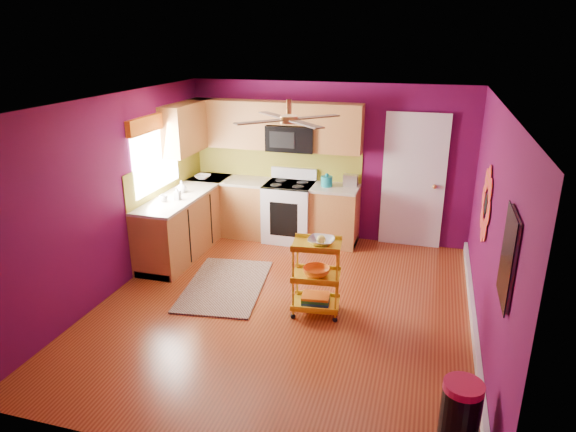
% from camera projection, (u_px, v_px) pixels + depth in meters
% --- Properties ---
extents(ground, '(5.00, 5.00, 0.00)m').
position_uv_depth(ground, '(284.00, 307.00, 6.34)').
color(ground, maroon).
rests_on(ground, ground).
extents(room_envelope, '(4.54, 5.04, 2.52)m').
position_uv_depth(room_envelope, '(286.00, 180.00, 5.79)').
color(room_envelope, '#57093C').
rests_on(room_envelope, ground).
extents(lower_cabinets, '(2.81, 2.31, 0.94)m').
position_uv_depth(lower_cabinets, '(235.00, 216.00, 8.19)').
color(lower_cabinets, '#985E29').
rests_on(lower_cabinets, ground).
extents(electric_range, '(0.76, 0.66, 1.13)m').
position_uv_depth(electric_range, '(289.00, 211.00, 8.29)').
color(electric_range, white).
rests_on(electric_range, ground).
extents(upper_cabinetry, '(2.80, 2.30, 1.26)m').
position_uv_depth(upper_cabinetry, '(247.00, 128.00, 8.03)').
color(upper_cabinetry, '#985E29').
rests_on(upper_cabinetry, ground).
extents(left_window, '(0.08, 1.35, 1.08)m').
position_uv_depth(left_window, '(155.00, 142.00, 7.28)').
color(left_window, white).
rests_on(left_window, ground).
extents(panel_door, '(0.95, 0.11, 2.15)m').
position_uv_depth(panel_door, '(413.00, 183.00, 7.89)').
color(panel_door, white).
rests_on(panel_door, ground).
extents(right_wall_art, '(0.04, 2.74, 1.04)m').
position_uv_depth(right_wall_art, '(494.00, 224.00, 4.98)').
color(right_wall_art, black).
rests_on(right_wall_art, ground).
extents(ceiling_fan, '(1.01, 1.01, 0.26)m').
position_uv_depth(ceiling_fan, '(289.00, 118.00, 5.76)').
color(ceiling_fan, '#BF8C3F').
rests_on(ceiling_fan, ground).
extents(shag_rug, '(1.19, 1.73, 0.02)m').
position_uv_depth(shag_rug, '(225.00, 285.00, 6.86)').
color(shag_rug, black).
rests_on(shag_rug, ground).
extents(rolling_cart, '(0.60, 0.47, 1.01)m').
position_uv_depth(rolling_cart, '(317.00, 274.00, 6.03)').
color(rolling_cart, gold).
rests_on(rolling_cart, ground).
extents(trash_can, '(0.40, 0.40, 0.61)m').
position_uv_depth(trash_can, '(460.00, 415.00, 4.10)').
color(trash_can, black).
rests_on(trash_can, ground).
extents(teal_kettle, '(0.18, 0.18, 0.21)m').
position_uv_depth(teal_kettle, '(327.00, 181.00, 7.98)').
color(teal_kettle, teal).
rests_on(teal_kettle, lower_cabinets).
extents(toaster, '(0.22, 0.15, 0.18)m').
position_uv_depth(toaster, '(351.00, 180.00, 8.00)').
color(toaster, beige).
rests_on(toaster, lower_cabinets).
extents(soap_bottle_a, '(0.08, 0.09, 0.19)m').
position_uv_depth(soap_bottle_a, '(177.00, 193.00, 7.33)').
color(soap_bottle_a, '#EA3F72').
rests_on(soap_bottle_a, lower_cabinets).
extents(soap_bottle_b, '(0.14, 0.14, 0.18)m').
position_uv_depth(soap_bottle_b, '(182.00, 187.00, 7.66)').
color(soap_bottle_b, white).
rests_on(soap_bottle_b, lower_cabinets).
extents(counter_dish, '(0.25, 0.25, 0.06)m').
position_uv_depth(counter_dish, '(203.00, 177.00, 8.41)').
color(counter_dish, white).
rests_on(counter_dish, lower_cabinets).
extents(counter_cup, '(0.12, 0.12, 0.09)m').
position_uv_depth(counter_cup, '(163.00, 198.00, 7.27)').
color(counter_cup, white).
rests_on(counter_cup, lower_cabinets).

